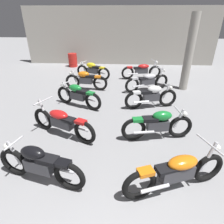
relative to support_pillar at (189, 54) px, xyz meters
name	(u,v)px	position (x,y,z in m)	size (l,w,h in m)	color
back_wall	(120,37)	(-3.09, 4.86, 0.20)	(12.63, 0.24, 3.60)	#9E998E
support_pillar	(189,54)	(0.00, 0.00, 0.00)	(0.36, 0.36, 3.20)	#9E998E
motorcycle_left_row_1	(39,164)	(-4.40, -5.76, -1.14)	(1.94, 0.66, 0.88)	black
motorcycle_left_row_2	(62,122)	(-4.44, -4.09, -1.15)	(2.01, 1.08, 0.97)	black
motorcycle_left_row_3	(78,95)	(-4.43, -2.16, -1.14)	(1.84, 0.92, 0.88)	black
motorcycle_left_row_4	(86,80)	(-4.48, -0.35, -1.14)	(1.97, 0.48, 0.88)	black
motorcycle_left_row_5	(93,70)	(-4.42, 1.35, -1.14)	(1.89, 0.79, 0.88)	black
motorcycle_right_row_1	(177,172)	(-1.73, -5.79, -1.15)	(2.08, 0.96, 0.97)	black
motorcycle_right_row_2	(158,124)	(-1.82, -4.09, -1.14)	(1.96, 0.60, 0.88)	black
motorcycle_right_row_3	(151,96)	(-1.75, -2.10, -1.14)	(1.94, 0.67, 0.88)	black
motorcycle_right_row_4	(148,81)	(-1.70, -0.30, -1.15)	(2.02, 1.07, 0.97)	black
motorcycle_right_row_5	(142,70)	(-1.82, 1.51, -1.15)	(2.14, 0.79, 0.97)	black
oil_drum	(73,60)	(-6.14, 3.89, -1.18)	(0.59, 0.59, 0.85)	red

